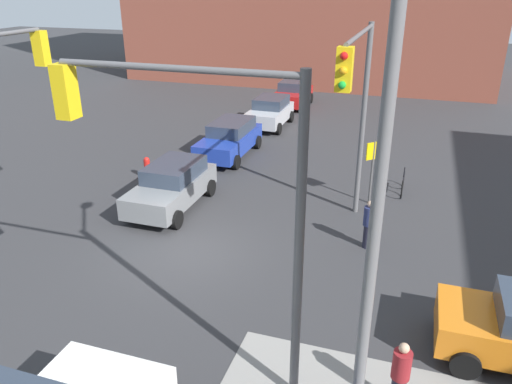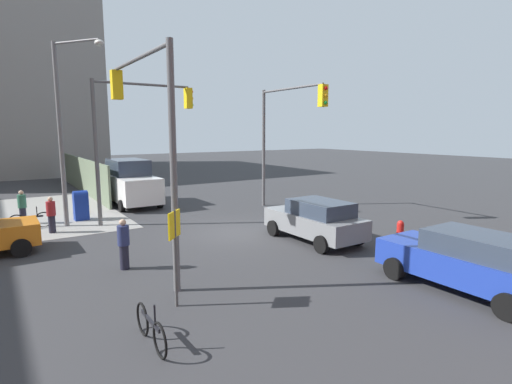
{
  "view_description": "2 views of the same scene",
  "coord_description": "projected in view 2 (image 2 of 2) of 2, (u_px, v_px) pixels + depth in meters",
  "views": [
    {
      "loc": [
        12.03,
        6.18,
        7.78
      ],
      "look_at": [
        -1.74,
        1.64,
        1.5
      ],
      "focal_mm": 35.0,
      "sensor_mm": 36.0,
      "label": 1
    },
    {
      "loc": [
        -14.18,
        8.35,
        4.24
      ],
      "look_at": [
        -0.49,
        -0.68,
        1.74
      ],
      "focal_mm": 28.0,
      "sensor_mm": 36.0,
      "label": 2
    }
  ],
  "objects": [
    {
      "name": "pedestrian_walking_north",
      "position": [
        51.0,
        214.0,
        16.69
      ],
      "size": [
        0.36,
        0.36,
        1.54
      ],
      "rotation": [
        0.0,
        0.0,
        0.55
      ],
      "color": "maroon",
      "rests_on": "ground"
    },
    {
      "name": "fire_hydrant",
      "position": [
        400.0,
        232.0,
        14.97
      ],
      "size": [
        0.26,
        0.26,
        0.94
      ],
      "color": "red",
      "rests_on": "ground"
    },
    {
      "name": "bicycle_leaning_on_fence",
      "position": [
        30.0,
        221.0,
        17.53
      ],
      "size": [
        0.05,
        1.75,
        0.97
      ],
      "color": "black",
      "rests_on": "ground"
    },
    {
      "name": "traffic_signal_ne_corner",
      "position": [
        136.0,
        124.0,
        18.44
      ],
      "size": [
        0.36,
        4.82,
        6.5
      ],
      "color": "#59595B",
      "rests_on": "ground"
    },
    {
      "name": "traffic_signal_nw_corner",
      "position": [
        146.0,
        118.0,
        11.72
      ],
      "size": [
        5.41,
        0.36,
        6.5
      ],
      "color": "#59595B",
      "rests_on": "ground"
    },
    {
      "name": "hatchback_blue",
      "position": [
        468.0,
        260.0,
        10.58
      ],
      "size": [
        4.48,
        2.02,
        1.62
      ],
      "color": "#1E389E",
      "rests_on": "ground"
    },
    {
      "name": "street_lamp_corner",
      "position": [
        66.0,
        120.0,
        17.18
      ],
      "size": [
        2.33,
        1.68,
        8.0
      ],
      "color": "slate",
      "rests_on": "ground"
    },
    {
      "name": "bicycle_at_crosswalk",
      "position": [
        151.0,
        328.0,
        7.95
      ],
      "size": [
        1.75,
        0.05,
        0.97
      ],
      "color": "black",
      "rests_on": "ground"
    },
    {
      "name": "hatchback_gray",
      "position": [
        315.0,
        220.0,
        15.47
      ],
      "size": [
        4.22,
        2.02,
        1.62
      ],
      "color": "slate",
      "rests_on": "ground"
    },
    {
      "name": "mailbox_blue",
      "position": [
        81.0,
        204.0,
        19.16
      ],
      "size": [
        0.56,
        0.64,
        1.43
      ],
      "color": "navy",
      "rests_on": "ground"
    },
    {
      "name": "traffic_signal_se_corner",
      "position": [
        285.0,
        124.0,
        20.75
      ],
      "size": [
        5.14,
        0.36,
        6.5
      ],
      "color": "#59595B",
      "rests_on": "ground"
    },
    {
      "name": "warning_sign_two_way",
      "position": [
        175.0,
        241.0,
        9.52
      ],
      "size": [
        0.48,
        0.48,
        2.4
      ],
      "color": "#4C4C4C",
      "rests_on": "ground"
    },
    {
      "name": "pedestrian_waiting",
      "position": [
        22.0,
        207.0,
        18.34
      ],
      "size": [
        0.36,
        0.36,
        1.56
      ],
      "rotation": [
        0.0,
        0.0,
        6.16
      ],
      "color": "#2D664C",
      "rests_on": "ground"
    },
    {
      "name": "construction_fence",
      "position": [
        81.0,
        174.0,
        28.49
      ],
      "size": [
        16.8,
        0.12,
        2.4
      ],
      "primitive_type": "cube",
      "color": "#607056",
      "rests_on": "ground"
    },
    {
      "name": "van_white_delivery",
      "position": [
        130.0,
        183.0,
        23.17
      ],
      "size": [
        5.4,
        2.32,
        2.62
      ],
      "color": "white",
      "rests_on": "ground"
    },
    {
      "name": "ground_plane",
      "position": [
        236.0,
        232.0,
        16.88
      ],
      "size": [
        120.0,
        120.0,
        0.0
      ],
      "primitive_type": "plane",
      "color": "#333335"
    },
    {
      "name": "pedestrian_crossing",
      "position": [
        124.0,
        243.0,
        12.28
      ],
      "size": [
        0.36,
        0.36,
        1.59
      ],
      "rotation": [
        0.0,
        0.0,
        1.49
      ],
      "color": "navy",
      "rests_on": "ground"
    }
  ]
}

